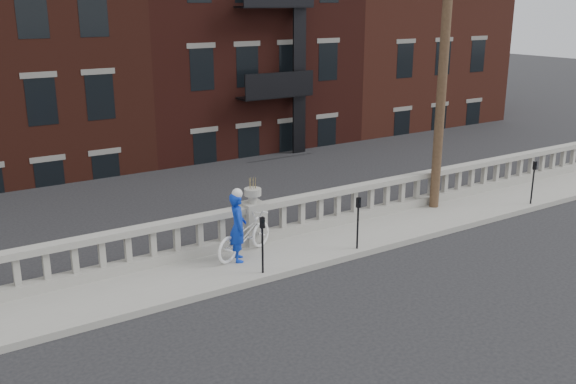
{
  "coord_description": "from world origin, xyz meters",
  "views": [
    {
      "loc": [
        -7.8,
        -9.68,
        6.19
      ],
      "look_at": [
        0.59,
        3.2,
        1.62
      ],
      "focal_mm": 40.0,
      "sensor_mm": 36.0,
      "label": 1
    }
  ],
  "objects": [
    {
      "name": "bicycle",
      "position": [
        -0.61,
        3.36,
        0.67
      ],
      "size": [
        2.1,
        1.4,
        1.04
      ],
      "primitive_type": "imported",
      "rotation": [
        0.0,
        0.0,
        1.96
      ],
      "color": "white",
      "rests_on": "sidewalk"
    },
    {
      "name": "ground",
      "position": [
        0.0,
        0.0,
        0.0
      ],
      "size": [
        120.0,
        120.0,
        0.0
      ],
      "primitive_type": "plane",
      "color": "black",
      "rests_on": "ground"
    },
    {
      "name": "cyclist",
      "position": [
        -0.9,
        3.13,
        1.0
      ],
      "size": [
        0.61,
        0.73,
        1.71
      ],
      "primitive_type": "imported",
      "rotation": [
        0.0,
        0.0,
        1.19
      ],
      "color": "#0B2EB1",
      "rests_on": "sidewalk"
    },
    {
      "name": "parking_meter_b",
      "position": [
        -0.79,
        2.15,
        1.0
      ],
      "size": [
        0.1,
        0.09,
        1.36
      ],
      "color": "black",
      "rests_on": "sidewalk"
    },
    {
      "name": "utility_pole",
      "position": [
        6.2,
        3.6,
        5.24
      ],
      "size": [
        1.6,
        0.28,
        10.0
      ],
      "color": "#422D1E",
      "rests_on": "sidewalk"
    },
    {
      "name": "planter_pedestal",
      "position": [
        0.0,
        3.95,
        0.83
      ],
      "size": [
        0.55,
        0.55,
        1.76
      ],
      "color": "gray",
      "rests_on": "sidewalk"
    },
    {
      "name": "balustrade",
      "position": [
        0.0,
        3.95,
        0.64
      ],
      "size": [
        28.0,
        0.34,
        1.03
      ],
      "color": "gray",
      "rests_on": "sidewalk"
    },
    {
      "name": "lower_level",
      "position": [
        0.56,
        23.04,
        2.63
      ],
      "size": [
        80.0,
        44.0,
        20.8
      ],
      "color": "#605E59",
      "rests_on": "ground"
    },
    {
      "name": "sidewalk",
      "position": [
        0.0,
        3.0,
        0.07
      ],
      "size": [
        32.0,
        2.2,
        0.15
      ],
      "primitive_type": "cube",
      "color": "gray",
      "rests_on": "ground"
    },
    {
      "name": "parking_meter_d",
      "position": [
        8.93,
        2.15,
        1.0
      ],
      "size": [
        0.1,
        0.09,
        1.36
      ],
      "color": "black",
      "rests_on": "sidewalk"
    },
    {
      "name": "parking_meter_c",
      "position": [
        2.01,
        2.15,
        1.0
      ],
      "size": [
        0.1,
        0.09,
        1.36
      ],
      "color": "black",
      "rests_on": "sidewalk"
    }
  ]
}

